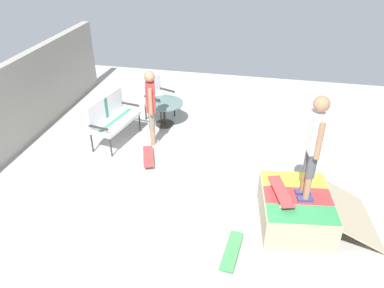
% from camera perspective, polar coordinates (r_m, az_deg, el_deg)
% --- Properties ---
extents(ground_plane, '(12.00, 12.00, 0.10)m').
position_cam_1_polar(ground_plane, '(6.96, 0.50, -7.37)').
color(ground_plane, '#A8A8A3').
extents(skate_ramp, '(1.51, 1.94, 0.55)m').
position_cam_1_polar(skate_ramp, '(6.34, 15.59, -9.40)').
color(skate_ramp, tan).
rests_on(skate_ramp, ground_plane).
extents(patio_bench, '(1.33, 0.78, 1.02)m').
position_cam_1_polar(patio_bench, '(8.34, -12.16, 4.26)').
color(patio_bench, '#2D2823').
rests_on(patio_bench, ground_plane).
extents(patio_chair_near_house, '(0.78, 0.74, 1.02)m').
position_cam_1_polar(patio_chair_near_house, '(9.25, -5.48, 7.53)').
color(patio_chair_near_house, '#2D2823').
rests_on(patio_chair_near_house, ground_plane).
extents(patio_table, '(0.90, 0.90, 0.57)m').
position_cam_1_polar(patio_table, '(8.94, -4.21, 5.26)').
color(patio_table, '#2D2823').
rests_on(patio_table, ground_plane).
extents(person_watching, '(0.46, 0.31, 1.68)m').
position_cam_1_polar(person_watching, '(7.86, -6.20, 6.05)').
color(person_watching, silver).
rests_on(person_watching, ground_plane).
extents(person_skater, '(0.47, 0.29, 1.69)m').
position_cam_1_polar(person_skater, '(5.62, 17.92, 0.28)').
color(person_skater, navy).
rests_on(person_skater, skate_ramp).
extents(skateboard_by_bench, '(0.82, 0.45, 0.10)m').
position_cam_1_polar(skateboard_by_bench, '(7.76, -6.60, -1.89)').
color(skateboard_by_bench, '#B23838').
rests_on(skateboard_by_bench, ground_plane).
extents(skateboard_spare, '(0.82, 0.28, 0.10)m').
position_cam_1_polar(skateboard_spare, '(5.77, 6.00, -15.70)').
color(skateboard_spare, '#3F8C4C').
rests_on(skateboard_spare, ground_plane).
extents(skateboard_on_ramp, '(0.82, 0.43, 0.10)m').
position_cam_1_polar(skateboard_on_ramp, '(6.04, 13.23, -6.95)').
color(skateboard_on_ramp, '#B23838').
rests_on(skateboard_on_ramp, skate_ramp).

